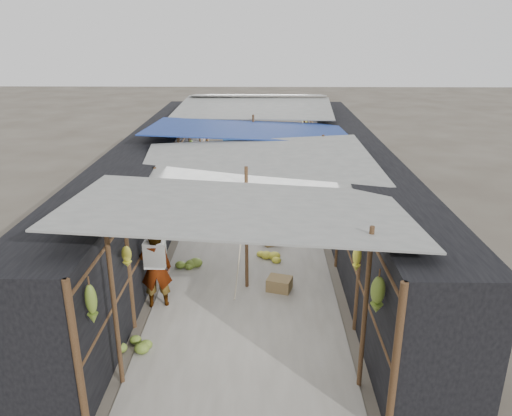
# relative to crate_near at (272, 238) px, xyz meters

# --- Properties ---
(ground) EXTENTS (80.00, 80.00, 0.00)m
(ground) POSITION_rel_crate_near_xyz_m (-0.56, -5.22, -0.15)
(ground) COLOR #6B6356
(ground) RESTS_ON ground
(aisle_slab) EXTENTS (3.60, 16.00, 0.02)m
(aisle_slab) POSITION_rel_crate_near_xyz_m (-0.56, 1.28, -0.14)
(aisle_slab) COLOR #9E998E
(aisle_slab) RESTS_ON ground
(stall_left) EXTENTS (1.40, 15.00, 2.30)m
(stall_left) POSITION_rel_crate_near_xyz_m (-3.26, 1.28, 1.00)
(stall_left) COLOR black
(stall_left) RESTS_ON ground
(stall_right) EXTENTS (1.40, 15.00, 2.30)m
(stall_right) POSITION_rel_crate_near_xyz_m (2.14, 1.28, 1.00)
(stall_right) COLOR black
(stall_right) RESTS_ON ground
(crate_near) EXTENTS (0.62, 0.57, 0.30)m
(crate_near) POSITION_rel_crate_near_xyz_m (0.00, 0.00, 0.00)
(crate_near) COLOR olive
(crate_near) RESTS_ON ground
(crate_mid) EXTENTS (0.57, 0.50, 0.29)m
(crate_mid) POSITION_rel_crate_near_xyz_m (0.11, -2.35, -0.01)
(crate_mid) COLOR olive
(crate_mid) RESTS_ON ground
(crate_back) EXTENTS (0.48, 0.44, 0.25)m
(crate_back) POSITION_rel_crate_near_xyz_m (-0.70, 1.32, -0.03)
(crate_back) COLOR olive
(crate_back) RESTS_ON ground
(black_basin) EXTENTS (0.65, 0.65, 0.19)m
(black_basin) POSITION_rel_crate_near_xyz_m (1.07, 2.48, -0.05)
(black_basin) COLOR black
(black_basin) RESTS_ON ground
(vendor_elderly) EXTENTS (0.64, 0.47, 1.61)m
(vendor_elderly) POSITION_rel_crate_near_xyz_m (-2.26, -2.97, 0.65)
(vendor_elderly) COLOR white
(vendor_elderly) RESTS_ON ground
(shopper_blue) EXTENTS (1.02, 0.97, 1.67)m
(shopper_blue) POSITION_rel_crate_near_xyz_m (-0.84, 1.22, 0.68)
(shopper_blue) COLOR navy
(shopper_blue) RESTS_ON ground
(vendor_seated) EXTENTS (0.36, 0.59, 0.90)m
(vendor_seated) POSITION_rel_crate_near_xyz_m (1.14, 2.39, 0.30)
(vendor_seated) COLOR #47443E
(vendor_seated) RESTS_ON ground
(market_canopy) EXTENTS (5.62, 15.20, 2.77)m
(market_canopy) POSITION_rel_crate_near_xyz_m (-0.54, 1.62, 2.26)
(market_canopy) COLOR brown
(market_canopy) RESTS_ON ground
(hanging_bananas) EXTENTS (3.95, 14.27, 0.76)m
(hanging_bananas) POSITION_rel_crate_near_xyz_m (-0.59, 1.19, 1.53)
(hanging_bananas) COLOR olive
(hanging_bananas) RESTS_ON ground
(floor_bananas) EXTENTS (3.96, 10.91, 0.36)m
(floor_bananas) POSITION_rel_crate_near_xyz_m (-1.29, 0.35, 0.01)
(floor_bananas) COLOR olive
(floor_bananas) RESTS_ON ground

